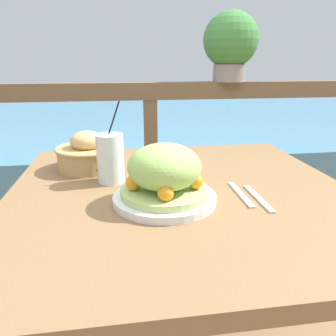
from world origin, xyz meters
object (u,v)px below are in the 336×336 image
object	(u,v)px
bread_basket	(88,154)
salad_plate	(164,177)
drink_glass	(110,158)
potted_plant	(231,43)

from	to	relation	value
bread_basket	salad_plate	bearing A→B (deg)	-55.26
bread_basket	drink_glass	bearing A→B (deg)	-60.85
salad_plate	bread_basket	bearing A→B (deg)	124.74
salad_plate	potted_plant	bearing A→B (deg)	63.69
salad_plate	bread_basket	world-z (taller)	salad_plate
salad_plate	potted_plant	distance (m)	1.18
bread_basket	potted_plant	xyz separation A→B (m)	(0.72, 0.68, 0.39)
potted_plant	bread_basket	bearing A→B (deg)	-136.37
salad_plate	drink_glass	size ratio (longest dim) A/B	1.12
salad_plate	drink_glass	distance (m)	0.22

